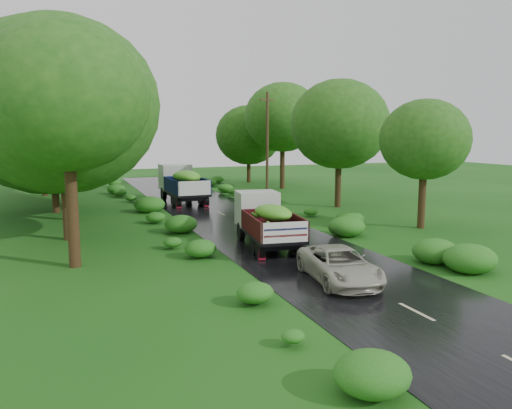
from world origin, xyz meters
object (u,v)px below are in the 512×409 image
truck_near (266,218)px  truck_far (182,182)px  car (339,265)px  utility_pole (267,142)px

truck_near → truck_far: 16.20m
truck_near → car: truck_near is taller
truck_far → utility_pole: utility_pole is taller
truck_near → car: 6.34m
utility_pole → truck_far: bearing=179.1°
truck_near → utility_pole: utility_pole is taller
truck_far → utility_pole: size_ratio=0.77×
truck_far → car: bearing=-90.0°
truck_far → utility_pole: (8.22, 2.59, 2.94)m
truck_near → truck_far: size_ratio=0.88×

